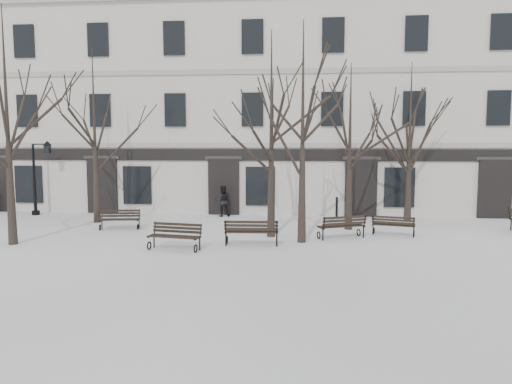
# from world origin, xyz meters

# --- Properties ---
(ground) EXTENTS (100.00, 100.00, 0.00)m
(ground) POSITION_xyz_m (0.00, 0.00, 0.00)
(ground) COLOR white
(ground) RESTS_ON ground
(building) EXTENTS (40.40, 10.20, 11.40)m
(building) POSITION_xyz_m (0.00, 12.96, 5.52)
(building) COLOR beige
(building) RESTS_ON ground
(tree_0) EXTENTS (6.05, 6.05, 8.64)m
(tree_0) POSITION_xyz_m (-10.08, -0.26, 5.40)
(tree_0) COLOR black
(tree_0) RESTS_ON ground
(tree_1) EXTENTS (5.64, 5.64, 8.06)m
(tree_1) POSITION_xyz_m (-0.67, 2.14, 5.04)
(tree_1) COLOR black
(tree_1) RESTS_ON ground
(tree_2) EXTENTS (5.72, 5.72, 8.17)m
(tree_2) POSITION_xyz_m (0.55, 1.12, 5.11)
(tree_2) COLOR black
(tree_2) RESTS_ON ground
(tree_4) EXTENTS (5.63, 5.63, 8.05)m
(tree_4) POSITION_xyz_m (-9.03, 4.90, 5.03)
(tree_4) COLOR black
(tree_4) RESTS_ON ground
(tree_5) EXTENTS (4.96, 4.96, 7.08)m
(tree_5) POSITION_xyz_m (2.56, 4.11, 4.43)
(tree_5) COLOR black
(tree_5) RESTS_ON ground
(tree_6) EXTENTS (5.22, 5.22, 7.46)m
(tree_6) POSITION_xyz_m (5.55, 6.54, 4.66)
(tree_6) COLOR black
(tree_6) RESTS_ON ground
(bench_0) EXTENTS (1.93, 0.99, 0.93)m
(bench_0) POSITION_xyz_m (-3.86, -0.62, 0.51)
(bench_0) COLOR black
(bench_0) RESTS_ON ground
(bench_1) EXTENTS (1.98, 0.80, 0.98)m
(bench_1) POSITION_xyz_m (-1.27, 0.29, 0.53)
(bench_1) COLOR black
(bench_1) RESTS_ON ground
(bench_2) EXTENTS (1.75, 1.01, 0.84)m
(bench_2) POSITION_xyz_m (4.22, 2.72, 0.46)
(bench_2) COLOR black
(bench_2) RESTS_ON ground
(bench_3) EXTENTS (1.75, 0.86, 0.85)m
(bench_3) POSITION_xyz_m (-7.28, 3.17, 0.46)
(bench_3) COLOR black
(bench_3) RESTS_ON ground
(bench_4) EXTENTS (1.95, 1.35, 0.94)m
(bench_4) POSITION_xyz_m (2.12, 1.96, 0.51)
(bench_4) COLOR black
(bench_4) RESTS_ON ground
(lamp_post) EXTENTS (1.19, 0.44, 3.81)m
(lamp_post) POSITION_xyz_m (-12.91, 6.90, 2.20)
(lamp_post) COLOR black
(lamp_post) RESTS_ON ground
(bollard_a) EXTENTS (0.14, 0.14, 1.09)m
(bollard_a) POSITION_xyz_m (-1.02, 7.17, 0.58)
(bollard_a) COLOR black
(bollard_a) RESTS_ON ground
(bollard_b) EXTENTS (0.13, 0.13, 1.05)m
(bollard_b) POSITION_xyz_m (2.26, 7.31, 0.56)
(bollard_b) COLOR black
(bollard_b) RESTS_ON ground
(pedestrian_b) EXTENTS (0.91, 0.80, 1.57)m
(pedestrian_b) POSITION_xyz_m (-3.46, 7.29, 0.00)
(pedestrian_b) COLOR black
(pedestrian_b) RESTS_ON ground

